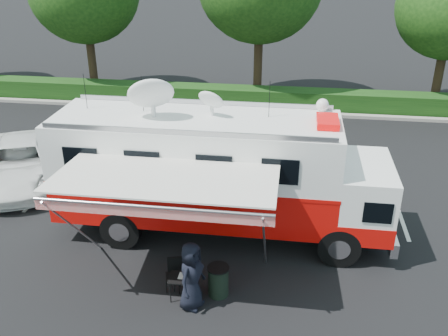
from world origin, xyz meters
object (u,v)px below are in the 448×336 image
at_px(command_truck, 219,173).
at_px(folding_table, 184,279).
at_px(white_suv, 24,181).
at_px(trash_bin, 218,281).

height_order(command_truck, folding_table, command_truck).
distance_m(command_truck, white_suv, 8.11).
relative_size(folding_table, trash_bin, 0.95).
bearing_deg(white_suv, folding_table, -59.43).
distance_m(white_suv, folding_table, 8.99).
bearing_deg(folding_table, white_suv, 142.70).
bearing_deg(white_suv, command_truck, -39.43).
xyz_separation_m(command_truck, white_suv, (-7.52, 2.34, -1.97)).
bearing_deg(folding_table, command_truck, 82.99).
relative_size(command_truck, white_suv, 1.80).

